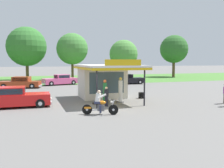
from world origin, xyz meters
name	(u,v)px	position (x,y,z in m)	size (l,w,h in m)	color
ground_plane	(98,108)	(0.00, 0.00, 0.00)	(300.00, 300.00, 0.00)	slate
grass_verge_strip	(56,79)	(0.00, 30.00, 0.00)	(120.00, 24.00, 0.01)	#477A33
service_station_kiosk	(103,79)	(1.75, 4.48, 1.82)	(4.66, 7.57, 3.54)	beige
gas_pump_nearside	(105,93)	(1.07, 1.69, 0.88)	(0.44, 0.44, 1.93)	slate
gas_pump_offside	(120,91)	(2.42, 1.69, 0.96)	(0.44, 0.44, 2.10)	slate
motorcycle_with_rider	(100,104)	(-0.47, -2.24, 0.65)	(2.22, 1.00, 1.58)	black
featured_classic_sedan	(17,98)	(-5.63, 2.20, 0.69)	(4.87, 2.07, 1.52)	red
parked_car_back_row_centre_left	(61,80)	(-0.49, 18.87, 0.68)	(5.37, 3.11, 1.49)	#E55993
parked_car_back_row_far_right	(128,79)	(9.28, 17.05, 0.68)	(5.00, 2.27, 1.49)	black
parked_car_back_row_centre	(20,83)	(-5.89, 16.07, 0.66)	(5.49, 3.05, 1.46)	#993819
bystander_admiring_sedan	(106,96)	(0.79, 0.36, 0.78)	(0.34, 0.34, 1.50)	black
tree_oak_left	(124,54)	(13.16, 28.79, 4.85)	(5.66, 5.66, 7.69)	brown
tree_oak_far_left	(174,50)	(25.36, 29.81, 5.95)	(6.12, 6.12, 9.17)	brown
tree_oak_far_right	(27,47)	(-5.14, 29.61, 6.04)	(7.02, 7.02, 9.56)	brown
tree_oak_centre	(72,49)	(2.84, 28.48, 5.70)	(5.80, 5.80, 8.61)	brown
spare_tire_stack	(142,95)	(5.11, 3.27, 0.27)	(0.60, 0.60, 0.54)	black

